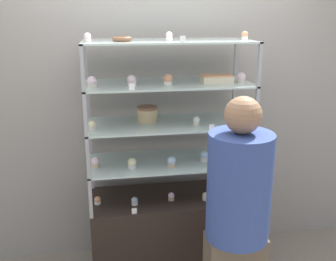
# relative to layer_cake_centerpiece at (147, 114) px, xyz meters

# --- Properties ---
(back_wall) EXTENTS (8.00, 0.05, 2.60)m
(back_wall) POSITION_rel_layer_cake_centerpiece_xyz_m (0.15, 0.35, -0.03)
(back_wall) COLOR gray
(back_wall) RESTS_ON ground_plane
(display_base) EXTENTS (1.20, 0.52, 0.67)m
(display_base) POSITION_rel_layer_cake_centerpiece_xyz_m (0.15, -0.06, -0.99)
(display_base) COLOR black
(display_base) RESTS_ON ground_plane
(display_riser_lower) EXTENTS (1.20, 0.52, 0.30)m
(display_riser_lower) POSITION_rel_layer_cake_centerpiece_xyz_m (0.15, -0.06, -0.38)
(display_riser_lower) COLOR #99999E
(display_riser_lower) RESTS_ON display_base
(display_riser_middle) EXTENTS (1.20, 0.52, 0.30)m
(display_riser_middle) POSITION_rel_layer_cake_centerpiece_xyz_m (0.15, -0.06, -0.08)
(display_riser_middle) COLOR #99999E
(display_riser_middle) RESTS_ON display_riser_lower
(display_riser_upper) EXTENTS (1.20, 0.52, 0.30)m
(display_riser_upper) POSITION_rel_layer_cake_centerpiece_xyz_m (0.15, -0.06, 0.22)
(display_riser_upper) COLOR #99999E
(display_riser_upper) RESTS_ON display_riser_middle
(display_riser_top) EXTENTS (1.20, 0.52, 0.30)m
(display_riser_top) POSITION_rel_layer_cake_centerpiece_xyz_m (0.15, -0.06, 0.52)
(display_riser_top) COLOR #99999E
(display_riser_top) RESTS_ON display_riser_upper
(layer_cake_centerpiece) EXTENTS (0.16, 0.16, 0.12)m
(layer_cake_centerpiece) POSITION_rel_layer_cake_centerpiece_xyz_m (0.00, 0.00, 0.00)
(layer_cake_centerpiece) COLOR #DBBC84
(layer_cake_centerpiece) RESTS_ON display_riser_middle
(sheet_cake_frosted) EXTENTS (0.22, 0.15, 0.06)m
(sheet_cake_frosted) POSITION_rel_layer_cake_centerpiece_xyz_m (0.49, -0.10, 0.27)
(sheet_cake_frosted) COLOR beige
(sheet_cake_frosted) RESTS_ON display_riser_upper
(cupcake_0) EXTENTS (0.05, 0.05, 0.06)m
(cupcake_0) POSITION_rel_layer_cake_centerpiece_xyz_m (-0.40, -0.11, -0.63)
(cupcake_0) COLOR white
(cupcake_0) RESTS_ON display_base
(cupcake_1) EXTENTS (0.05, 0.05, 0.06)m
(cupcake_1) POSITION_rel_layer_cake_centerpiece_xyz_m (-0.12, -0.16, -0.63)
(cupcake_1) COLOR white
(cupcake_1) RESTS_ON display_base
(cupcake_2) EXTENTS (0.05, 0.05, 0.06)m
(cupcake_2) POSITION_rel_layer_cake_centerpiece_xyz_m (0.16, -0.13, -0.63)
(cupcake_2) COLOR #CCB28C
(cupcake_2) RESTS_ON display_base
(cupcake_3) EXTENTS (0.05, 0.05, 0.06)m
(cupcake_3) POSITION_rel_layer_cake_centerpiece_xyz_m (0.42, -0.17, -0.63)
(cupcake_3) COLOR white
(cupcake_3) RESTS_ON display_base
(cupcake_4) EXTENTS (0.05, 0.05, 0.06)m
(cupcake_4) POSITION_rel_layer_cake_centerpiece_xyz_m (0.70, -0.13, -0.63)
(cupcake_4) COLOR #CCB28C
(cupcake_4) RESTS_ON display_base
(price_tag_0) EXTENTS (0.04, 0.00, 0.04)m
(price_tag_0) POSITION_rel_layer_cake_centerpiece_xyz_m (-0.14, -0.30, -0.64)
(price_tag_0) COLOR white
(price_tag_0) RESTS_ON display_base
(cupcake_5) EXTENTS (0.06, 0.06, 0.08)m
(cupcake_5) POSITION_rel_layer_cake_centerpiece_xyz_m (-0.40, -0.10, -0.32)
(cupcake_5) COLOR #CCB28C
(cupcake_5) RESTS_ON display_riser_lower
(cupcake_6) EXTENTS (0.06, 0.06, 0.08)m
(cupcake_6) POSITION_rel_layer_cake_centerpiece_xyz_m (-0.14, -0.17, -0.32)
(cupcake_6) COLOR white
(cupcake_6) RESTS_ON display_riser_lower
(cupcake_7) EXTENTS (0.06, 0.06, 0.08)m
(cupcake_7) POSITION_rel_layer_cake_centerpiece_xyz_m (0.15, -0.18, -0.32)
(cupcake_7) COLOR #CCB28C
(cupcake_7) RESTS_ON display_riser_lower
(cupcake_8) EXTENTS (0.06, 0.06, 0.08)m
(cupcake_8) POSITION_rel_layer_cake_centerpiece_xyz_m (0.42, -0.11, -0.32)
(cupcake_8) COLOR white
(cupcake_8) RESTS_ON display_riser_lower
(cupcake_9) EXTENTS (0.06, 0.06, 0.08)m
(cupcake_9) POSITION_rel_layer_cake_centerpiece_xyz_m (0.67, -0.10, -0.32)
(cupcake_9) COLOR white
(cupcake_9) RESTS_ON display_riser_lower
(price_tag_1) EXTENTS (0.04, 0.00, 0.04)m
(price_tag_1) POSITION_rel_layer_cake_centerpiece_xyz_m (0.52, -0.30, -0.34)
(price_tag_1) COLOR white
(price_tag_1) RESTS_ON display_riser_lower
(cupcake_10) EXTENTS (0.05, 0.05, 0.06)m
(cupcake_10) POSITION_rel_layer_cake_centerpiece_xyz_m (-0.41, -0.15, -0.03)
(cupcake_10) COLOR beige
(cupcake_10) RESTS_ON display_riser_middle
(cupcake_11) EXTENTS (0.05, 0.05, 0.06)m
(cupcake_11) POSITION_rel_layer_cake_centerpiece_xyz_m (0.34, -0.15, -0.03)
(cupcake_11) COLOR beige
(cupcake_11) RESTS_ON display_riser_middle
(cupcake_12) EXTENTS (0.05, 0.05, 0.06)m
(cupcake_12) POSITION_rel_layer_cake_centerpiece_xyz_m (0.71, -0.15, -0.03)
(cupcake_12) COLOR beige
(cupcake_12) RESTS_ON display_riser_middle
(price_tag_2) EXTENTS (0.04, 0.00, 0.04)m
(price_tag_2) POSITION_rel_layer_cake_centerpiece_xyz_m (0.42, -0.30, -0.04)
(price_tag_2) COLOR white
(price_tag_2) RESTS_ON display_riser_middle
(cupcake_13) EXTENTS (0.06, 0.06, 0.07)m
(cupcake_13) POSITION_rel_layer_cake_centerpiece_xyz_m (-0.39, -0.15, 0.28)
(cupcake_13) COLOR beige
(cupcake_13) RESTS_ON display_riser_upper
(cupcake_14) EXTENTS (0.06, 0.06, 0.07)m
(cupcake_14) POSITION_rel_layer_cake_centerpiece_xyz_m (-0.12, -0.14, 0.28)
(cupcake_14) COLOR white
(cupcake_14) RESTS_ON display_riser_upper
(cupcake_15) EXTENTS (0.06, 0.06, 0.07)m
(cupcake_15) POSITION_rel_layer_cake_centerpiece_xyz_m (0.13, -0.14, 0.28)
(cupcake_15) COLOR white
(cupcake_15) RESTS_ON display_riser_upper
(cupcake_16) EXTENTS (0.06, 0.06, 0.07)m
(cupcake_16) POSITION_rel_layer_cake_centerpiece_xyz_m (0.67, -0.13, 0.28)
(cupcake_16) COLOR beige
(cupcake_16) RESTS_ON display_riser_upper
(price_tag_3) EXTENTS (0.04, 0.00, 0.04)m
(price_tag_3) POSITION_rel_layer_cake_centerpiece_xyz_m (-0.13, -0.30, 0.26)
(price_tag_3) COLOR white
(price_tag_3) RESTS_ON display_riser_upper
(cupcake_17) EXTENTS (0.05, 0.05, 0.06)m
(cupcake_17) POSITION_rel_layer_cake_centerpiece_xyz_m (-0.40, -0.17, 0.57)
(cupcake_17) COLOR beige
(cupcake_17) RESTS_ON display_riser_top
(cupcake_18) EXTENTS (0.05, 0.05, 0.06)m
(cupcake_18) POSITION_rel_layer_cake_centerpiece_xyz_m (0.14, -0.11, 0.57)
(cupcake_18) COLOR white
(cupcake_18) RESTS_ON display_riser_top
(cupcake_19) EXTENTS (0.05, 0.05, 0.06)m
(cupcake_19) POSITION_rel_layer_cake_centerpiece_xyz_m (0.69, -0.11, 0.57)
(cupcake_19) COLOR white
(cupcake_19) RESTS_ON display_riser_top
(price_tag_4) EXTENTS (0.04, 0.00, 0.04)m
(price_tag_4) POSITION_rel_layer_cake_centerpiece_xyz_m (0.20, -0.30, 0.56)
(price_tag_4) COLOR white
(price_tag_4) RESTS_ON display_riser_top
(donut_glazed) EXTENTS (0.14, 0.14, 0.03)m
(donut_glazed) POSITION_rel_layer_cake_centerpiece_xyz_m (-0.18, -0.09, 0.56)
(donut_glazed) COLOR brown
(donut_glazed) RESTS_ON display_riser_top
(customer_figure) EXTENTS (0.38, 0.38, 1.62)m
(customer_figure) POSITION_rel_layer_cake_centerpiece_xyz_m (0.44, -0.83, -0.46)
(customer_figure) COLOR brown
(customer_figure) RESTS_ON ground_plane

